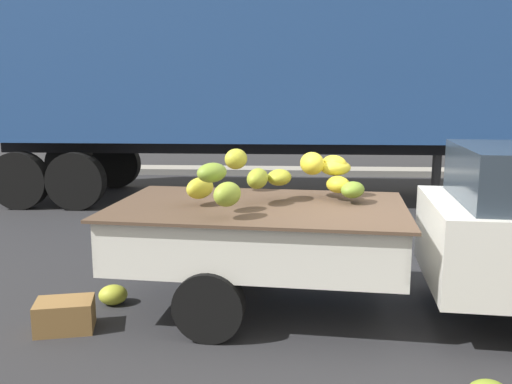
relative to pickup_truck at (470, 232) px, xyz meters
The scene contains 6 objects.
ground 1.17m from the pickup_truck, behind, with size 220.00×220.00×0.00m, color #28282B.
curb_strip 9.44m from the pickup_truck, 94.63° to the left, with size 80.00×0.80×0.16m, color gray.
pickup_truck is the anchor object (origin of this frame).
semi_trailer 6.51m from the pickup_truck, 109.89° to the left, with size 12.01×2.71×3.95m.
fallen_banana_bunch_near_tailgate 3.64m from the pickup_truck, behind, with size 0.30×0.26×0.21m, color #ADB332.
produce_crate 3.90m from the pickup_truck, behind, with size 0.52×0.36×0.29m, color olive.
Camera 1 is at (-0.98, -5.16, 2.21)m, focal length 38.74 mm.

